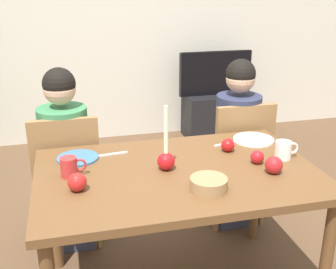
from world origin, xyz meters
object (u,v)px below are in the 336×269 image
(person_left_child, at_px, (66,163))
(plate_left, at_px, (78,158))
(tv_stand, at_px, (214,115))
(tv, at_px, (215,73))
(apple_by_left_plate, at_px, (257,157))
(dining_table, at_px, (177,185))
(apple_far_edge, at_px, (77,182))
(chair_left, at_px, (67,174))
(candle_centerpiece, at_px, (166,157))
(apple_by_right_mug, at_px, (274,165))
(plate_right, at_px, (254,140))
(apple_near_candle, at_px, (228,145))
(mug_left, at_px, (70,167))
(chair_right, at_px, (238,156))
(person_right_child, at_px, (236,146))
(bowl_walnuts, at_px, (209,184))
(mug_right, at_px, (284,150))

(person_left_child, bearing_deg, plate_left, -79.73)
(tv_stand, xyz_separation_m, tv, (0.00, 0.00, 0.47))
(plate_left, height_order, apple_by_left_plate, apple_by_left_plate)
(dining_table, xyz_separation_m, apple_far_edge, (-0.49, -0.10, 0.13))
(apple_by_left_plate, bearing_deg, person_left_child, 145.94)
(tv_stand, bearing_deg, plate_left, -126.77)
(chair_left, relative_size, candle_centerpiece, 2.69)
(tv, bearing_deg, apple_by_right_mug, -103.60)
(tv_stand, relative_size, plate_right, 2.68)
(plate_left, height_order, apple_near_candle, apple_near_candle)
(mug_left, relative_size, apple_near_candle, 1.68)
(apple_far_edge, bearing_deg, chair_left, 94.19)
(apple_far_edge, bearing_deg, tv, 57.36)
(chair_left, distance_m, chair_right, 1.14)
(dining_table, relative_size, plate_left, 6.39)
(person_left_child, xyz_separation_m, person_right_child, (1.14, 0.00, 0.00))
(person_right_child, bearing_deg, person_left_child, 180.00)
(person_right_child, xyz_separation_m, bowl_walnuts, (-0.51, -0.87, 0.21))
(tv_stand, bearing_deg, dining_table, -114.36)
(tv, bearing_deg, mug_left, -124.97)
(dining_table, distance_m, chair_left, 0.83)
(chair_left, distance_m, mug_right, 1.31)
(chair_right, relative_size, person_left_child, 0.77)
(tv_stand, height_order, apple_far_edge, apple_far_edge)
(person_left_child, distance_m, plate_right, 1.16)
(chair_right, relative_size, tv_stand, 1.41)
(tv_stand, distance_m, apple_near_candle, 2.31)
(chair_left, relative_size, plate_right, 3.77)
(dining_table, height_order, plate_left, plate_left)
(tv, bearing_deg, person_left_child, -133.71)
(tv_stand, xyz_separation_m, apple_near_candle, (-0.71, -2.13, 0.55))
(candle_centerpiece, bearing_deg, person_right_child, 43.52)
(apple_by_left_plate, bearing_deg, mug_left, 175.16)
(person_right_child, xyz_separation_m, mug_right, (-0.01, -0.63, 0.23))
(tv_stand, xyz_separation_m, mug_right, (-0.45, -2.29, 0.56))
(person_right_child, relative_size, tv_stand, 1.83)
(apple_near_candle, bearing_deg, plate_right, 29.33)
(mug_right, bearing_deg, person_left_child, 150.93)
(plate_left, bearing_deg, plate_right, 1.41)
(chair_left, bearing_deg, apple_near_candle, -26.31)
(chair_right, height_order, apple_near_candle, chair_right)
(person_right_child, distance_m, mug_right, 0.67)
(tv, bearing_deg, dining_table, -114.35)
(chair_left, relative_size, mug_right, 6.88)
(person_right_child, xyz_separation_m, mug_left, (-1.12, -0.58, 0.23))
(candle_centerpiece, height_order, apple_far_edge, candle_centerpiece)
(plate_left, bearing_deg, apple_far_edge, -92.56)
(chair_left, xyz_separation_m, plate_left, (0.07, -0.34, 0.24))
(dining_table, distance_m, plate_right, 0.62)
(tv_stand, height_order, apple_by_right_mug, apple_by_right_mug)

